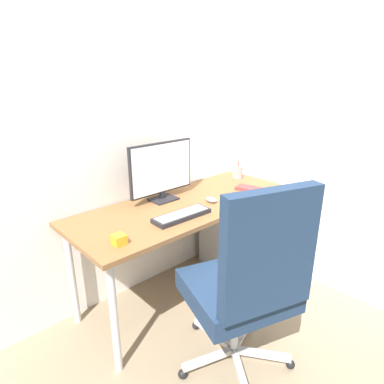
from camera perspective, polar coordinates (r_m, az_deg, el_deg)
ground_plane at (r=2.57m, az=-0.55°, el=-16.92°), size 8.00×8.00×0.00m
wall_back at (r=2.34m, az=-6.74°, el=16.34°), size 3.38×0.04×2.80m
wall_side_right at (r=2.59m, az=18.06°, el=15.83°), size 0.04×2.38×2.80m
desk at (r=2.24m, az=-0.60°, el=-3.33°), size 1.65×0.65×0.71m
office_chair at (r=1.67m, az=9.76°, el=-15.24°), size 0.65×0.67×1.10m
filing_cabinet at (r=2.77m, az=8.40°, el=-7.60°), size 0.41×0.57×0.54m
monitor at (r=2.22m, az=-5.36°, el=3.90°), size 0.51×0.14×0.41m
keyboard at (r=1.98m, az=-1.80°, el=-4.14°), size 0.38×0.14×0.03m
mouse at (r=2.23m, az=3.43°, el=-1.35°), size 0.07×0.10×0.03m
pen_holder at (r=2.78m, az=8.04°, el=3.56°), size 0.09×0.09×0.18m
notebook at (r=2.50m, az=10.09°, el=0.57°), size 0.15×0.22×0.02m
desk_clamp_accessory at (r=1.71m, az=-12.75°, el=-8.19°), size 0.06×0.06×0.05m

